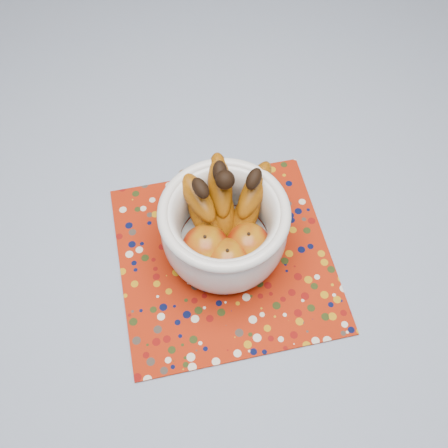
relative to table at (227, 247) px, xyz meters
name	(u,v)px	position (x,y,z in m)	size (l,w,h in m)	color
table	(227,247)	(0.00, 0.00, 0.00)	(1.20, 1.20, 0.75)	brown
tablecloth	(227,225)	(0.00, 0.00, 0.08)	(1.32, 1.32, 0.01)	slate
placemat	(225,258)	(0.00, -0.07, 0.09)	(0.34, 0.34, 0.00)	#961D08
fruit_bowl	(225,222)	(0.00, -0.04, 0.16)	(0.22, 0.21, 0.16)	white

